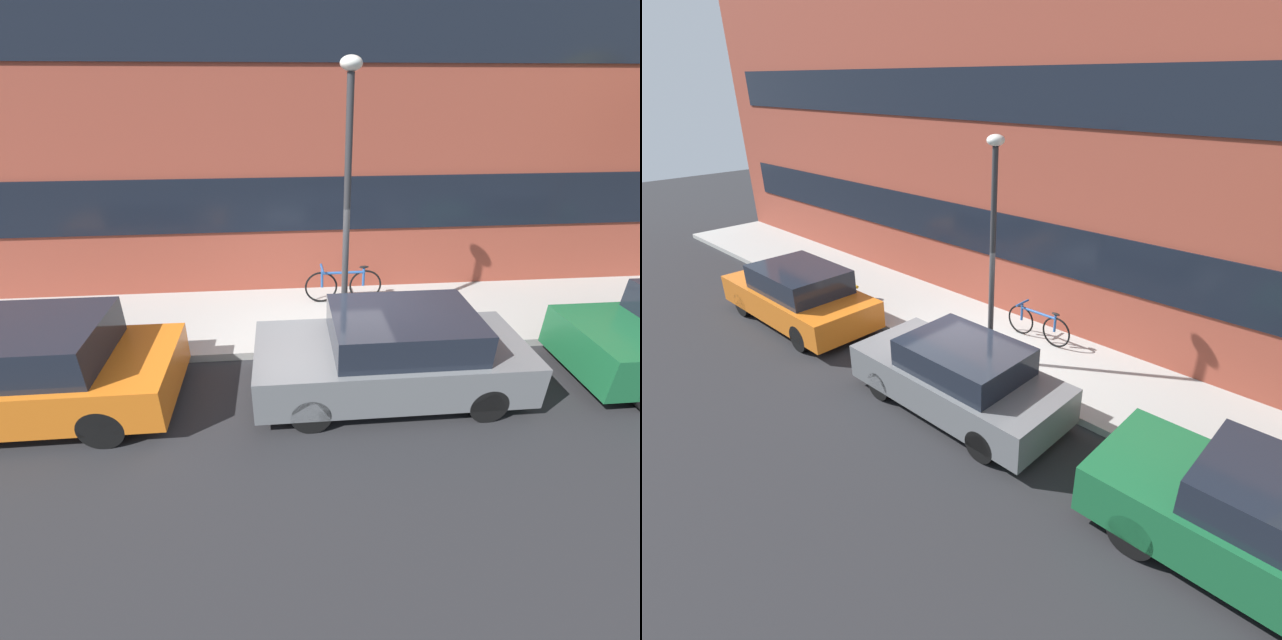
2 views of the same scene
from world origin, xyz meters
TOP-DOWN VIEW (x-y plane):
  - ground_plane at (0.00, 0.00)m, footprint 56.00×56.00m
  - sidewalk_strip at (0.00, 1.32)m, footprint 28.00×2.64m
  - rowhouse_facade at (0.00, 3.08)m, footprint 28.00×1.02m
  - parked_car_orange at (-4.44, -1.05)m, footprint 4.37×1.81m
  - parked_car_grey at (0.90, -1.05)m, footprint 4.04×1.72m
  - parked_car_green at (6.00, -1.05)m, footprint 4.32×1.76m
  - fire_hydrant at (-4.47, 0.48)m, footprint 0.55×0.31m
  - bicycle at (0.55, 1.89)m, footprint 1.64×0.44m
  - lamp_post at (0.37, 0.46)m, footprint 0.32×0.32m

SIDE VIEW (x-z plane):
  - ground_plane at x=0.00m, z-range 0.00..0.00m
  - sidewalk_strip at x=0.00m, z-range 0.00..0.15m
  - fire_hydrant at x=-4.47m, z-range 0.15..0.91m
  - bicycle at x=0.55m, z-range 0.14..0.94m
  - parked_car_grey at x=0.90m, z-range -0.01..1.36m
  - parked_car_orange at x=-4.44m, z-range -0.01..1.43m
  - parked_car_green at x=6.00m, z-range 0.00..1.43m
  - lamp_post at x=0.37m, z-range 0.68..5.14m
  - rowhouse_facade at x=0.00m, z-range 0.01..9.36m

